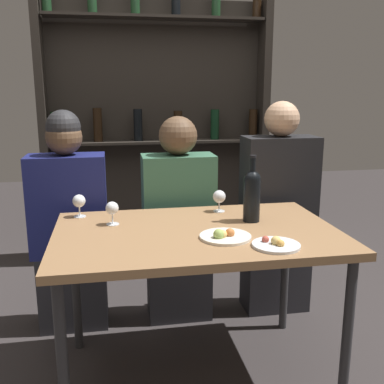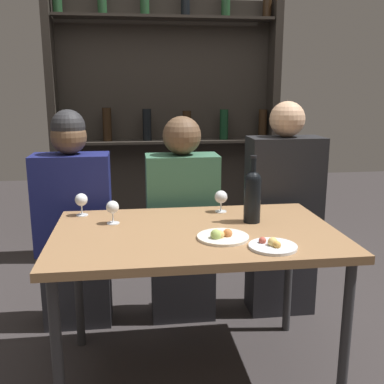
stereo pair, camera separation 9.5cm
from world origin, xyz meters
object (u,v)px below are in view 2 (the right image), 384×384
(wine_glass_2, at_px, (113,208))
(seated_person_center, at_px, (182,226))
(wine_bottle, at_px, (252,194))
(wine_glass_1, at_px, (221,198))
(food_plate_1, at_px, (222,236))
(wine_glass_0, at_px, (81,201))
(seated_person_right, at_px, (283,216))
(seated_person_left, at_px, (74,226))
(food_plate_0, at_px, (273,246))

(wine_glass_2, xyz_separation_m, seated_person_center, (0.38, 0.44, -0.24))
(seated_person_center, bearing_deg, wine_bottle, -60.91)
(wine_glass_1, bearing_deg, food_plate_1, -100.39)
(wine_glass_2, bearing_deg, food_plate_1, -31.42)
(wine_glass_0, distance_m, wine_glass_1, 0.71)
(wine_bottle, xyz_separation_m, seated_person_right, (0.33, 0.50, -0.27))
(wine_bottle, relative_size, wine_glass_0, 2.81)
(seated_person_left, bearing_deg, seated_person_center, 0.00)
(wine_glass_0, distance_m, food_plate_0, 1.00)
(wine_bottle, height_order, seated_person_right, seated_person_right)
(wine_glass_0, height_order, seated_person_center, seated_person_center)
(seated_person_center, bearing_deg, wine_glass_0, -152.47)
(food_plate_0, xyz_separation_m, food_plate_1, (-0.18, 0.14, 0.00))
(wine_glass_2, bearing_deg, wine_bottle, -5.25)
(wine_glass_2, distance_m, seated_person_right, 1.10)
(wine_glass_2, relative_size, seated_person_center, 0.09)
(seated_person_left, distance_m, seated_person_center, 0.62)
(seated_person_right, bearing_deg, wine_glass_0, -166.26)
(seated_person_left, distance_m, seated_person_right, 1.23)
(wine_bottle, bearing_deg, food_plate_0, -91.67)
(food_plate_0, distance_m, seated_person_right, 0.94)
(wine_glass_1, relative_size, food_plate_1, 0.51)
(wine_glass_1, bearing_deg, wine_glass_0, 177.81)
(wine_glass_1, height_order, food_plate_0, wine_glass_1)
(food_plate_1, bearing_deg, seated_person_left, 134.27)
(food_plate_1, bearing_deg, wine_bottle, 50.06)
(wine_bottle, distance_m, wine_glass_2, 0.66)
(wine_glass_1, height_order, food_plate_1, wine_glass_1)
(wine_bottle, distance_m, seated_person_left, 1.07)
(wine_bottle, height_order, food_plate_1, wine_bottle)
(food_plate_0, xyz_separation_m, seated_person_center, (-0.27, 0.86, -0.17))
(wine_glass_0, bearing_deg, seated_person_right, 13.74)
(food_plate_0, bearing_deg, seated_person_center, 107.30)
(food_plate_0, height_order, food_plate_1, food_plate_1)
(food_plate_0, bearing_deg, wine_glass_1, 100.37)
(wine_glass_2, bearing_deg, wine_glass_1, 13.76)
(wine_bottle, bearing_deg, seated_person_center, 119.09)
(wine_bottle, bearing_deg, wine_glass_2, 174.75)
(food_plate_1, xyz_separation_m, seated_person_left, (-0.71, 0.73, -0.15))
(wine_bottle, height_order, wine_glass_1, wine_bottle)
(wine_bottle, xyz_separation_m, food_plate_0, (-0.01, -0.36, -0.13))
(food_plate_1, relative_size, seated_person_right, 0.17)
(wine_bottle, distance_m, food_plate_0, 0.38)
(wine_glass_1, relative_size, seated_person_right, 0.09)
(wine_glass_2, bearing_deg, seated_person_center, 49.38)
(seated_person_center, relative_size, seated_person_right, 0.94)
(wine_glass_1, distance_m, wine_glass_2, 0.56)
(wine_bottle, relative_size, food_plate_0, 1.64)
(wine_glass_2, relative_size, food_plate_1, 0.50)
(food_plate_0, bearing_deg, seated_person_left, 135.82)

